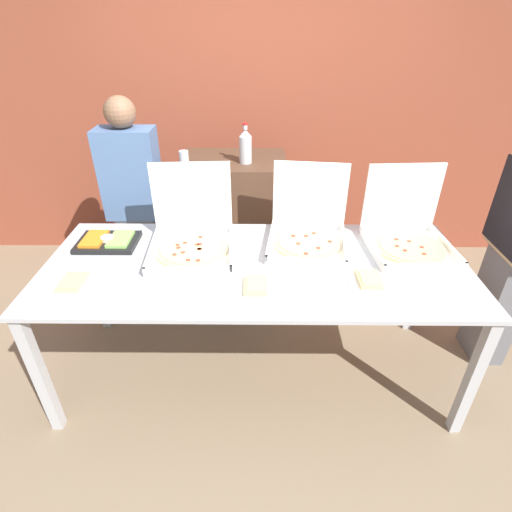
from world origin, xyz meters
The scene contains 14 objects.
ground_plane centered at (0.00, 0.00, 0.00)m, with size 16.00×16.00×0.00m, color #847056.
brick_wall_behind centered at (0.00, 1.70, 1.40)m, with size 10.00×0.06×2.80m.
buffet_table centered at (0.00, 0.00, 0.77)m, with size 2.41×0.99×0.86m.
pizza_box_far_left centered at (-0.39, 0.16, 0.94)m, with size 0.51×0.53×0.48m.
pizza_box_near_right centered at (0.91, 0.20, 0.94)m, with size 0.50×0.51×0.46m.
pizza_box_near_left centered at (0.31, 0.24, 0.94)m, with size 0.51×0.53×0.46m.
paper_plate_front_center centered at (-0.96, -0.22, 0.87)m, with size 0.21×0.21×0.03m.
paper_plate_front_left centered at (0.00, -0.24, 0.87)m, with size 0.25×0.25×0.03m.
paper_plate_front_right centered at (0.60, -0.18, 0.87)m, with size 0.24×0.24×0.03m.
veggie_tray centered at (-0.91, 0.21, 0.88)m, with size 0.36×0.26×0.05m.
sideboard_podium centered at (-0.18, 1.00, 0.57)m, with size 0.79×0.58×1.14m.
soda_bottle centered at (-0.08, 0.91, 1.27)m, with size 0.09×0.09×0.28m.
soda_can_silver centered at (-0.51, 0.79, 1.21)m, with size 0.07×0.07×0.12m.
person_guest_plaid centered at (-0.90, 0.78, 0.85)m, with size 0.40×0.22×1.63m.
Camera 1 is at (0.02, -1.92, 2.09)m, focal length 28.00 mm.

